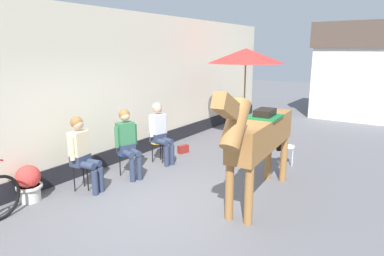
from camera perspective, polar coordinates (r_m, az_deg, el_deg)
ground_plane at (r=8.21m, az=9.42°, el=-5.12°), size 40.00×40.00×0.00m
pub_facade_wall at (r=8.10m, az=-11.54°, el=5.70°), size 0.34×14.00×3.40m
distant_cottage at (r=14.25m, az=27.07°, el=8.72°), size 3.40×2.60×3.50m
seated_visitor_near at (r=6.42m, az=-18.05°, el=-3.56°), size 0.61×0.49×1.39m
seated_visitor_middle at (r=6.92m, az=-10.89°, el=-1.95°), size 0.61×0.48×1.39m
seated_visitor_far at (r=7.68m, az=-5.48°, el=-0.28°), size 0.61×0.48×1.39m
saddled_horse_center at (r=5.71m, az=11.34°, el=-1.23°), size 0.60×3.00×2.06m
flower_planter_near at (r=6.46m, az=-25.86°, el=-8.29°), size 0.43×0.43×0.64m
cafe_parasol at (r=9.50m, az=9.09°, el=11.86°), size 2.10×2.10×2.58m
spare_stool_white at (r=7.81m, az=15.79°, el=-3.33°), size 0.32×0.32×0.46m
satchel_bag at (r=8.51m, az=-1.50°, el=-3.59°), size 0.20×0.30×0.20m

